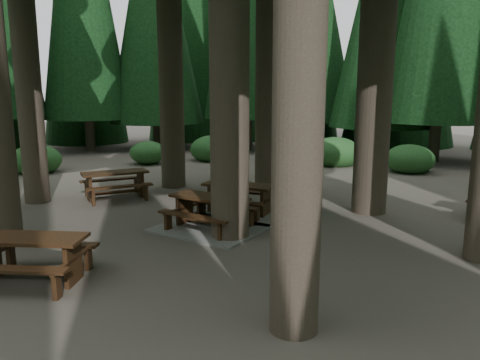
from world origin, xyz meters
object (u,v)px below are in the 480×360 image
Objects in this scene: picnic_table_a at (210,218)px; picnic_table_e at (30,252)px; picnic_table_b at (115,181)px; picnic_table_c at (239,204)px.

picnic_table_e is at bearing -100.95° from picnic_table_a.
picnic_table_a is 1.06× the size of picnic_table_b.
picnic_table_c reaches higher than picnic_table_a.
picnic_table_a is at bearing 51.89° from picnic_table_e.
picnic_table_b reaches higher than picnic_table_a.
picnic_table_a reaches higher than picnic_table_e.
picnic_table_b reaches higher than picnic_table_e.
picnic_table_e is at bearing -104.88° from picnic_table_c.
picnic_table_e is (3.93, -4.90, -0.02)m from picnic_table_b.
picnic_table_b is 6.28m from picnic_table_e.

